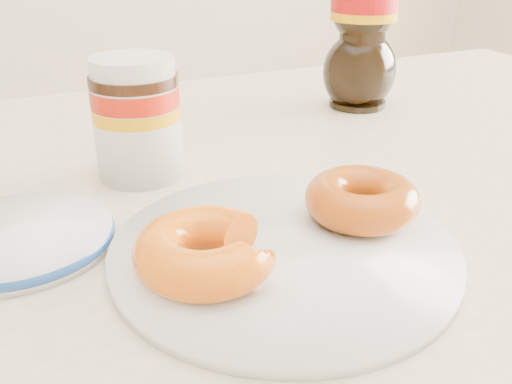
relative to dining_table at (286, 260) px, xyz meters
name	(u,v)px	position (x,y,z in m)	size (l,w,h in m)	color
dining_table	(286,260)	(0.00, 0.00, 0.00)	(1.40, 0.90, 0.75)	#FDE5C1
plate	(284,251)	(-0.07, -0.12, 0.09)	(0.26, 0.26, 0.01)	white
donut_bitten	(205,251)	(-0.13, -0.13, 0.11)	(0.10, 0.10, 0.03)	#CF6F0B
donut_whole	(362,199)	(0.01, -0.10, 0.11)	(0.09, 0.09, 0.03)	#A0340A
nutella_jar	(136,114)	(-0.12, 0.09, 0.15)	(0.09, 0.09, 0.12)	white
syrup_bottle	(362,32)	(0.22, 0.21, 0.19)	(0.11, 0.09, 0.21)	black
blue_rim_saucer	(19,238)	(-0.25, -0.01, 0.09)	(0.15, 0.15, 0.01)	white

